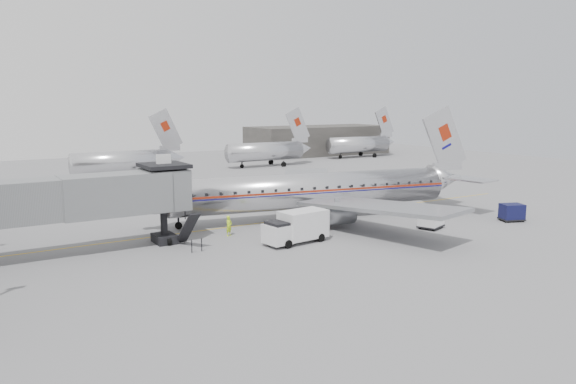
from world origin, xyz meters
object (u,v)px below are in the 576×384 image
baggage_cart_navy (512,212)px  baggage_cart_white (431,218)px  service_van (296,226)px  ramp_worker (229,226)px  airliner (318,190)px

baggage_cart_navy → baggage_cart_white: (-8.79, 1.85, 0.08)m
baggage_cart_navy → baggage_cart_white: baggage_cart_white is taller
service_van → baggage_cart_white: service_van is taller
ramp_worker → airliner: bearing=-13.7°
service_van → baggage_cart_navy: service_van is taller
airliner → service_van: (-6.96, -7.02, -1.40)m
baggage_cart_white → ramp_worker: size_ratio=1.58×
airliner → baggage_cart_white: size_ratio=12.43×
airliner → baggage_cart_white: bearing=-44.8°
baggage_cart_navy → baggage_cart_white: 8.98m
ramp_worker → service_van: bearing=-79.1°
service_van → baggage_cart_navy: (21.84, -3.84, -0.46)m
service_van → airliner: bearing=38.5°
airliner → service_van: size_ratio=6.06×
airliner → baggage_cart_navy: airliner is taller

